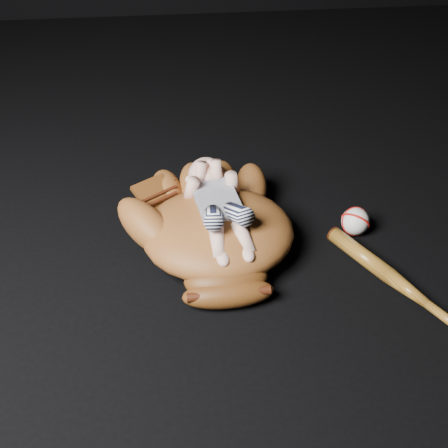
% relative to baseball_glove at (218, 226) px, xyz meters
% --- Properties ---
extents(baseball_glove, '(0.50, 0.56, 0.17)m').
position_rel_baseball_glove_xyz_m(baseball_glove, '(0.00, 0.00, 0.00)').
color(baseball_glove, brown).
rests_on(baseball_glove, ground).
extents(newborn_baby, '(0.22, 0.39, 0.15)m').
position_rel_baseball_glove_xyz_m(newborn_baby, '(0.01, 0.01, 0.05)').
color(newborn_baby, '#E5AA93').
rests_on(newborn_baby, baseball_glove).
extents(baseball_bat, '(0.25, 0.40, 0.04)m').
position_rel_baseball_glove_xyz_m(baseball_bat, '(0.42, -0.18, -0.07)').
color(baseball_bat, brown).
rests_on(baseball_bat, ground).
extents(baseball, '(0.09, 0.09, 0.08)m').
position_rel_baseball_glove_xyz_m(baseball, '(0.38, 0.04, -0.05)').
color(baseball, white).
rests_on(baseball, ground).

